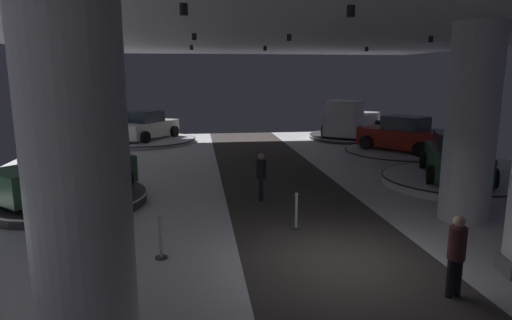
% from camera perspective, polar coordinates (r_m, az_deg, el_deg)
% --- Properties ---
extents(ground, '(24.00, 44.00, 0.06)m').
position_cam_1_polar(ground, '(10.09, 11.08, -13.22)').
color(ground, silver).
extents(ceiling_with_spotlights, '(24.00, 44.00, 0.39)m').
position_cam_1_polar(ceiling_with_spotlights, '(9.32, 12.44, 19.84)').
color(ceiling_with_spotlights, silver).
extents(column_left, '(1.47, 1.47, 5.50)m').
position_cam_1_polar(column_left, '(6.72, -22.40, -1.31)').
color(column_left, '#ADADB2').
rests_on(column_left, ground).
extents(column_right, '(1.37, 1.37, 5.50)m').
position_cam_1_polar(column_right, '(13.49, 26.40, 4.23)').
color(column_right, silver).
rests_on(column_right, ground).
extents(display_platform_deep_left, '(5.81, 5.81, 0.24)m').
position_cam_1_polar(display_platform_deep_left, '(27.43, -14.03, 2.50)').
color(display_platform_deep_left, '#B7B7BC').
rests_on(display_platform_deep_left, ground).
extents(display_car_deep_left, '(3.76, 4.51, 1.71)m').
position_cam_1_polar(display_car_deep_left, '(27.30, -14.15, 4.29)').
color(display_car_deep_left, silver).
rests_on(display_car_deep_left, display_platform_deep_left).
extents(display_platform_deep_right, '(5.68, 5.68, 0.24)m').
position_cam_1_polar(display_platform_deep_right, '(29.05, 12.52, 3.04)').
color(display_platform_deep_right, '#333338').
rests_on(display_platform_deep_right, ground).
extents(pickup_truck_deep_right, '(4.90, 5.48, 2.30)m').
position_cam_1_polar(pickup_truck_deep_right, '(28.63, 12.41, 5.02)').
color(pickup_truck_deep_right, silver).
rests_on(pickup_truck_deep_right, display_platform_deep_right).
extents(display_platform_mid_right, '(5.26, 5.26, 0.33)m').
position_cam_1_polar(display_platform_mid_right, '(17.95, 24.50, -2.48)').
color(display_platform_mid_right, silver).
rests_on(display_platform_mid_right, ground).
extents(display_car_mid_right, '(3.45, 4.57, 1.71)m').
position_cam_1_polar(display_car_mid_right, '(17.74, 24.75, 0.37)').
color(display_car_mid_right, '#2D5638').
rests_on(display_car_mid_right, display_platform_mid_right).
extents(display_platform_far_right, '(5.59, 5.59, 0.38)m').
position_cam_1_polar(display_platform_far_right, '(23.00, 18.51, 0.81)').
color(display_platform_far_right, '#B7B7BC').
rests_on(display_platform_far_right, ground).
extents(display_car_far_right, '(3.92, 4.46, 1.71)m').
position_cam_1_polar(display_car_far_right, '(22.85, 18.73, 3.11)').
color(display_car_far_right, maroon).
rests_on(display_car_far_right, display_platform_far_right).
extents(display_platform_mid_left, '(4.97, 4.97, 0.32)m').
position_cam_1_polar(display_platform_mid_left, '(15.25, -23.40, -4.71)').
color(display_platform_mid_left, '#333338').
rests_on(display_platform_mid_left, ground).
extents(display_car_mid_left, '(4.18, 4.30, 1.71)m').
position_cam_1_polar(display_car_mid_left, '(15.03, -23.77, -1.40)').
color(display_car_mid_left, '#2D5638').
rests_on(display_car_mid_left, display_platform_mid_left).
extents(visitor_walking_near, '(0.32, 0.32, 1.59)m').
position_cam_1_polar(visitor_walking_near, '(14.28, 0.67, -1.79)').
color(visitor_walking_near, black).
rests_on(visitor_walking_near, ground).
extents(visitor_walking_far, '(0.32, 0.32, 1.59)m').
position_cam_1_polar(visitor_walking_far, '(8.97, 24.83, -10.81)').
color(visitor_walking_far, black).
rests_on(visitor_walking_far, ground).
extents(stanchion_a, '(0.28, 0.28, 1.01)m').
position_cam_1_polar(stanchion_a, '(11.85, 5.29, -7.25)').
color(stanchion_a, '#333338').
rests_on(stanchion_a, ground).
extents(stanchion_b, '(0.28, 0.28, 1.01)m').
position_cam_1_polar(stanchion_b, '(10.20, -12.40, -10.58)').
color(stanchion_b, '#333338').
rests_on(stanchion_b, ground).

